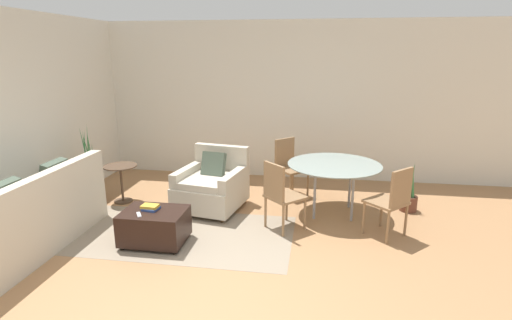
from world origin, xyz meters
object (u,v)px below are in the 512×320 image
potted_plant (91,183)px  dining_chair_far_left (289,163)px  side_table (121,176)px  dining_chair_near_left (280,192)px  potted_plant_small (409,198)px  armchair (212,186)px  dining_table (334,168)px  couch (29,222)px  dining_chair_near_right (393,198)px  book_stack (150,207)px  ottoman (155,226)px  tv_remote_primary (139,215)px

potted_plant → dining_chair_far_left: bearing=14.2°
side_table → dining_chair_near_left: (2.47, -0.63, 0.11)m
dining_chair_far_left → potted_plant_small: bearing=-13.6°
armchair → dining_table: bearing=2.6°
side_table → potted_plant_small: size_ratio=0.78×
couch → side_table: couch is taller
dining_chair_far_left → dining_chair_near_left: bearing=-90.0°
armchair → dining_table: (1.73, 0.08, 0.32)m
dining_chair_near_left → dining_chair_far_left: size_ratio=1.00×
dining_chair_near_right → dining_chair_near_left: bearing=180.0°
book_stack → potted_plant: bearing=141.5°
side_table → dining_chair_far_left: size_ratio=0.64×
potted_plant → dining_table: bearing=1.1°
book_stack → dining_chair_near_right: (2.85, 0.56, 0.08)m
dining_table → book_stack: bearing=-150.1°
dining_chair_near_right → potted_plant_small: (0.41, 0.94, -0.32)m
dining_chair_near_left → armchair: bearing=150.1°
armchair → potted_plant_small: armchair is taller
dining_chair_near_right → side_table: bearing=170.7°
dining_table → potted_plant_small: (1.09, 0.26, -0.47)m
dining_chair_near_left → ottoman: bearing=-157.3°
potted_plant → dining_table: potted_plant is taller
tv_remote_primary → potted_plant: size_ratio=0.12×
potted_plant_small → dining_table: bearing=-166.8°
dining_table → potted_plant_small: bearing=13.2°
side_table → dining_table: size_ratio=0.44×
dining_table → dining_chair_far_left: bearing=135.0°
couch → side_table: size_ratio=3.57×
armchair → side_table: 1.42m
couch → dining_chair_far_left: bearing=39.0°
potted_plant → dining_chair_near_right: size_ratio=1.31×
couch → dining_chair_near_right: 4.29m
potted_plant → dining_chair_far_left: (2.97, 0.75, 0.24)m
dining_table → potted_plant_small: size_ratio=1.75×
book_stack → dining_chair_far_left: (1.49, 1.93, 0.08)m
couch → dining_chair_near_right: bearing=12.4°
book_stack → side_table: 1.55m
armchair → ottoman: size_ratio=1.45×
side_table → potted_plant_small: 4.26m
book_stack → ottoman: bearing=-33.4°
tv_remote_primary → ottoman: bearing=48.8°
armchair → dining_chair_far_left: bearing=36.0°
side_table → dining_chair_far_left: 2.58m
book_stack → tv_remote_primary: (-0.07, -0.17, -0.02)m
dining_chair_near_left → book_stack: bearing=-159.2°
dining_table → ottoman: bearing=-148.8°
potted_plant → dining_chair_near_left: size_ratio=1.31×
dining_table → dining_chair_near_right: size_ratio=1.43×
couch → potted_plant_small: size_ratio=2.78×
dining_chair_near_left → dining_chair_near_right: bearing=0.0°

